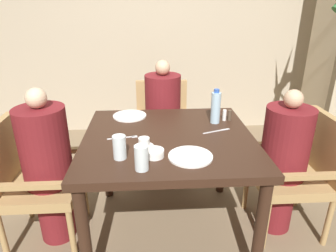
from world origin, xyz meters
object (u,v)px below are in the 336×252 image
object	(u,v)px
plate_main_left	(130,116)
teacup_with_saucer	(144,143)
bowl_small	(154,153)
diner_in_left_chair	(48,167)
plate_main_right	(190,156)
glass_tall_near	(142,158)
glass_tall_mid	(120,147)
water_bottle	(216,107)
diner_in_far_chair	(163,120)
diner_in_right_chair	(283,162)
chair_left_side	(29,178)
chair_far_side	(162,123)
chair_right_side	(300,169)

from	to	relation	value
plate_main_left	teacup_with_saucer	size ratio (longest dim) A/B	2.16
plate_main_left	bowl_small	size ratio (longest dim) A/B	2.26
diner_in_left_chair	plate_main_right	size ratio (longest dim) A/B	4.38
diner_in_left_chair	glass_tall_near	xyz separation A→B (m)	(0.64, -0.41, 0.27)
glass_tall_mid	bowl_small	bearing A→B (deg)	1.87
plate_main_left	water_bottle	world-z (taller)	water_bottle
diner_in_left_chair	plate_main_right	bearing A→B (deg)	-18.10
glass_tall_mid	teacup_with_saucer	bearing A→B (deg)	44.36
diner_in_far_chair	diner_in_right_chair	distance (m)	1.12
chair_left_side	glass_tall_mid	size ratio (longest dim) A/B	6.43
diner_in_far_chair	diner_in_right_chair	xyz separation A→B (m)	(0.81, -0.78, -0.03)
chair_far_side	bowl_small	size ratio (longest dim) A/B	7.83
plate_main_right	glass_tall_mid	xyz separation A→B (m)	(-0.40, 0.02, 0.06)
diner_in_far_chair	glass_tall_mid	world-z (taller)	diner_in_far_chair
water_bottle	bowl_small	bearing A→B (deg)	-132.55
diner_in_far_chair	glass_tall_mid	size ratio (longest dim) A/B	8.26
plate_main_left	plate_main_right	distance (m)	0.78
chair_left_side	diner_in_left_chair	xyz separation A→B (m)	(0.14, 0.00, 0.08)
water_bottle	chair_left_side	bearing A→B (deg)	-170.43
chair_left_side	diner_in_far_chair	bearing A→B (deg)	39.58
diner_in_far_chair	glass_tall_near	world-z (taller)	diner_in_far_chair
plate_main_left	teacup_with_saucer	world-z (taller)	teacup_with_saucer
plate_main_right	glass_tall_near	bearing A→B (deg)	-157.51
chair_left_side	teacup_with_saucer	size ratio (longest dim) A/B	7.48
bowl_small	glass_tall_near	world-z (taller)	glass_tall_near
chair_right_side	water_bottle	distance (m)	0.75
diner_in_right_chair	chair_left_side	bearing A→B (deg)	-180.00
plate_main_left	glass_tall_mid	xyz separation A→B (m)	(-0.02, -0.66, 0.06)
plate_main_left	glass_tall_mid	world-z (taller)	glass_tall_mid
bowl_small	water_bottle	distance (m)	0.68
diner_in_right_chair	plate_main_left	size ratio (longest dim) A/B	4.23
diner_in_far_chair	glass_tall_mid	distance (m)	1.13
chair_left_side	teacup_with_saucer	distance (m)	0.86
plate_main_right	diner_in_right_chair	bearing A→B (deg)	23.03
plate_main_left	plate_main_right	world-z (taller)	same
chair_left_side	water_bottle	size ratio (longest dim) A/B	3.50
diner_in_right_chair	plate_main_left	world-z (taller)	diner_in_right_chair
diner_in_right_chair	teacup_with_saucer	world-z (taller)	diner_in_right_chair
chair_far_side	glass_tall_mid	size ratio (longest dim) A/B	6.43
water_bottle	glass_tall_mid	xyz separation A→B (m)	(-0.65, -0.50, -0.05)
chair_left_side	teacup_with_saucer	world-z (taller)	chair_left_side
glass_tall_near	glass_tall_mid	distance (m)	0.18
glass_tall_mid	plate_main_right	bearing A→B (deg)	-2.53
plate_main_right	diner_in_left_chair	bearing A→B (deg)	161.90
teacup_with_saucer	bowl_small	bearing A→B (deg)	-64.57
diner_in_left_chair	chair_far_side	distance (m)	1.23
chair_left_side	diner_in_left_chair	bearing A→B (deg)	0.00
chair_left_side	chair_far_side	size ratio (longest dim) A/B	1.00
diner_in_left_chair	plate_main_left	world-z (taller)	diner_in_left_chair
diner_in_far_chair	water_bottle	xyz separation A→B (m)	(0.35, -0.56, 0.31)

